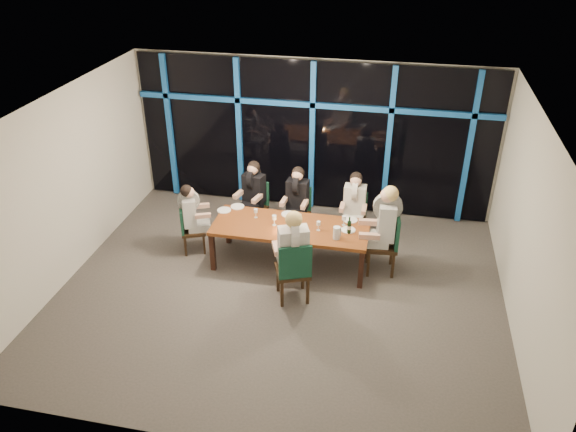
# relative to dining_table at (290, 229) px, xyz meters

# --- Properties ---
(room) EXTENTS (7.04, 7.00, 3.02)m
(room) POSITION_rel_dining_table_xyz_m (0.00, -0.80, 1.34)
(room) COLOR #5B5450
(room) RESTS_ON ground
(window_wall) EXTENTS (6.86, 0.43, 2.94)m
(window_wall) POSITION_rel_dining_table_xyz_m (0.01, 2.13, 0.87)
(window_wall) COLOR black
(window_wall) RESTS_ON ground
(dining_table) EXTENTS (2.60, 1.00, 0.75)m
(dining_table) POSITION_rel_dining_table_xyz_m (0.00, 0.00, 0.00)
(dining_table) COLOR brown
(dining_table) RESTS_ON ground
(chair_far_left) EXTENTS (0.54, 0.54, 0.94)m
(chair_far_left) POSITION_rel_dining_table_xyz_m (-0.89, 1.08, -0.15)
(chair_far_left) COLOR #321F10
(chair_far_left) RESTS_ON ground
(chair_far_mid) EXTENTS (0.47, 0.47, 0.94)m
(chair_far_mid) POSITION_rel_dining_table_xyz_m (-0.06, 1.01, -0.16)
(chair_far_mid) COLOR #321F10
(chair_far_mid) RESTS_ON ground
(chair_far_right) EXTENTS (0.44, 0.44, 0.93)m
(chair_far_right) POSITION_rel_dining_table_xyz_m (0.97, 1.03, -0.16)
(chair_far_right) COLOR #321F10
(chair_far_right) RESTS_ON ground
(chair_end_left) EXTENTS (0.54, 0.54, 0.89)m
(chair_end_left) POSITION_rel_dining_table_xyz_m (-1.83, 0.04, -0.19)
(chair_end_left) COLOR #321F10
(chair_end_left) RESTS_ON ground
(chair_end_right) EXTENTS (0.55, 0.55, 1.08)m
(chair_end_right) POSITION_rel_dining_table_xyz_m (1.61, 0.12, -0.08)
(chair_end_right) COLOR #321F10
(chair_end_right) RESTS_ON ground
(chair_near_mid) EXTENTS (0.65, 0.65, 1.08)m
(chair_near_mid) POSITION_rel_dining_table_xyz_m (0.26, -1.01, -0.08)
(chair_near_mid) COLOR #321F10
(chair_near_mid) RESTS_ON ground
(diner_far_left) EXTENTS (0.54, 0.64, 0.92)m
(diner_far_left) POSITION_rel_dining_table_xyz_m (-0.91, 1.00, 0.22)
(diner_far_left) COLOR black
(diner_far_left) RESTS_ON ground
(diner_far_mid) EXTENTS (0.49, 0.60, 0.92)m
(diner_far_mid) POSITION_rel_dining_table_xyz_m (-0.07, 0.93, 0.22)
(diner_far_mid) COLOR black
(diner_far_mid) RESTS_ON ground
(diner_far_right) EXTENTS (0.46, 0.58, 0.91)m
(diner_far_right) POSITION_rel_dining_table_xyz_m (0.97, 0.95, 0.21)
(diner_far_right) COLOR silver
(diner_far_right) RESTS_ON ground
(diner_end_left) EXTENTS (0.61, 0.55, 0.86)m
(diner_end_left) POSITION_rel_dining_table_xyz_m (-1.76, 0.07, 0.17)
(diner_end_left) COLOR black
(diner_end_left) RESTS_ON ground
(diner_end_right) EXTENTS (0.70, 0.57, 1.05)m
(diner_end_right) POSITION_rel_dining_table_xyz_m (1.52, 0.11, 0.35)
(diner_end_right) COLOR black
(diner_end_right) RESTS_ON ground
(diner_near_mid) EXTENTS (0.66, 0.74, 1.05)m
(diner_near_mid) POSITION_rel_dining_table_xyz_m (0.22, -0.92, 0.34)
(diner_near_mid) COLOR silver
(diner_near_mid) RESTS_ON ground
(plate_far_left) EXTENTS (0.24, 0.24, 0.01)m
(plate_far_left) POSITION_rel_dining_table_xyz_m (-1.05, 0.46, 0.08)
(plate_far_left) COLOR white
(plate_far_left) RESTS_ON dining_table
(plate_far_mid) EXTENTS (0.24, 0.24, 0.01)m
(plate_far_mid) POSITION_rel_dining_table_xyz_m (-0.11, 0.37, 0.08)
(plate_far_mid) COLOR white
(plate_far_mid) RESTS_ON dining_table
(plate_far_right) EXTENTS (0.24, 0.24, 0.01)m
(plate_far_right) POSITION_rel_dining_table_xyz_m (0.96, 0.39, 0.08)
(plate_far_right) COLOR white
(plate_far_right) RESTS_ON dining_table
(plate_end_left) EXTENTS (0.24, 0.24, 0.01)m
(plate_end_left) POSITION_rel_dining_table_xyz_m (-1.24, 0.28, 0.08)
(plate_end_left) COLOR white
(plate_end_left) RESTS_ON dining_table
(plate_end_right) EXTENTS (0.24, 0.24, 0.01)m
(plate_end_right) POSITION_rel_dining_table_xyz_m (0.96, 0.05, 0.08)
(plate_end_right) COLOR white
(plate_end_right) RESTS_ON dining_table
(plate_near_mid) EXTENTS (0.24, 0.24, 0.01)m
(plate_near_mid) POSITION_rel_dining_table_xyz_m (0.02, -0.40, 0.08)
(plate_near_mid) COLOR white
(plate_near_mid) RESTS_ON dining_table
(wine_bottle) EXTENTS (0.07, 0.07, 0.30)m
(wine_bottle) POSITION_rel_dining_table_xyz_m (0.98, -0.04, 0.18)
(wine_bottle) COLOR black
(wine_bottle) RESTS_ON dining_table
(water_pitcher) EXTENTS (0.13, 0.12, 0.21)m
(water_pitcher) POSITION_rel_dining_table_xyz_m (0.80, -0.24, 0.17)
(water_pitcher) COLOR silver
(water_pitcher) RESTS_ON dining_table
(tea_light) EXTENTS (0.05, 0.05, 0.03)m
(tea_light) POSITION_rel_dining_table_xyz_m (-0.11, -0.19, 0.08)
(tea_light) COLOR #EF9347
(tea_light) RESTS_ON dining_table
(wine_glass_a) EXTENTS (0.07, 0.07, 0.19)m
(wine_glass_a) POSITION_rel_dining_table_xyz_m (-0.27, -0.03, 0.20)
(wine_glass_a) COLOR silver
(wine_glass_a) RESTS_ON dining_table
(wine_glass_b) EXTENTS (0.07, 0.07, 0.19)m
(wine_glass_b) POSITION_rel_dining_table_xyz_m (0.13, 0.08, 0.20)
(wine_glass_b) COLOR silver
(wine_glass_b) RESTS_ON dining_table
(wine_glass_c) EXTENTS (0.07, 0.07, 0.17)m
(wine_glass_c) POSITION_rel_dining_table_xyz_m (0.48, -0.05, 0.19)
(wine_glass_c) COLOR silver
(wine_glass_c) RESTS_ON dining_table
(wine_glass_d) EXTENTS (0.06, 0.06, 0.16)m
(wine_glass_d) POSITION_rel_dining_table_xyz_m (-0.63, 0.16, 0.19)
(wine_glass_d) COLOR silver
(wine_glass_d) RESTS_ON dining_table
(wine_glass_e) EXTENTS (0.07, 0.07, 0.17)m
(wine_glass_e) POSITION_rel_dining_table_xyz_m (0.86, 0.21, 0.20)
(wine_glass_e) COLOR silver
(wine_glass_e) RESTS_ON dining_table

